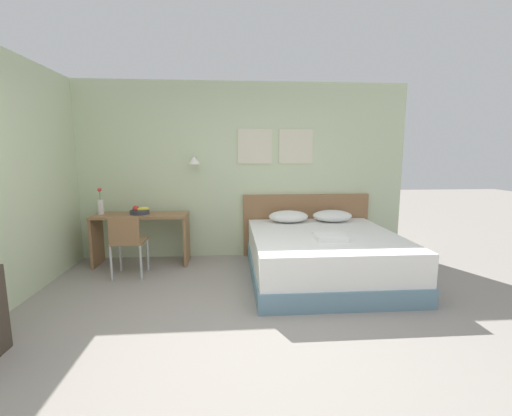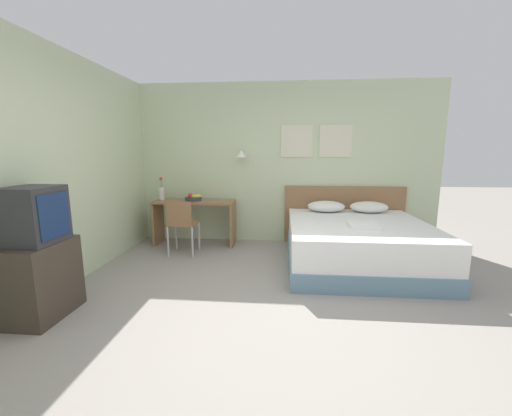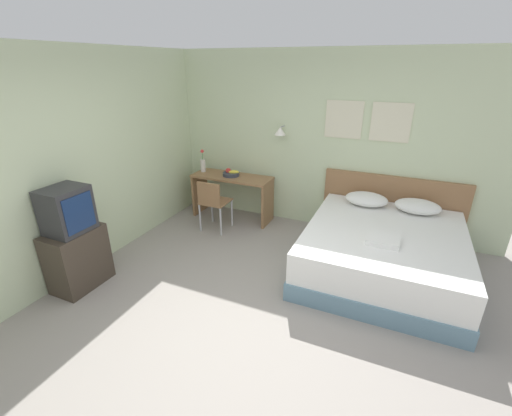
{
  "view_description": "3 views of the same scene",
  "coord_description": "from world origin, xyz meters",
  "px_view_note": "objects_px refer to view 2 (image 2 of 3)",
  "views": [
    {
      "loc": [
        -0.03,
        -2.66,
        1.59
      ],
      "look_at": [
        0.29,
        1.63,
        0.91
      ],
      "focal_mm": 24.0,
      "sensor_mm": 36.0,
      "label": 1
    },
    {
      "loc": [
        0.15,
        -2.72,
        1.51
      ],
      "look_at": [
        -0.21,
        1.26,
        0.81
      ],
      "focal_mm": 22.0,
      "sensor_mm": 36.0,
      "label": 2
    },
    {
      "loc": [
        1.21,
        -2.47,
        2.44
      ],
      "look_at": [
        -0.4,
        1.17,
        0.75
      ],
      "focal_mm": 24.0,
      "sensor_mm": 36.0,
      "label": 3
    }
  ],
  "objects_px": {
    "fruit_bowl": "(193,198)",
    "television": "(34,215)",
    "headboard": "(343,215)",
    "pillow_right": "(369,207)",
    "desk": "(195,213)",
    "bed": "(357,243)",
    "tv_stand": "(42,280)",
    "folded_towel_near_foot": "(363,225)",
    "pillow_left": "(326,206)",
    "desk_chair": "(182,222)",
    "flower_vase": "(162,192)"
  },
  "relations": [
    {
      "from": "pillow_right",
      "to": "desk_chair",
      "type": "distance_m",
      "value": 2.9
    },
    {
      "from": "headboard",
      "to": "flower_vase",
      "type": "bearing_deg",
      "value": -174.98
    },
    {
      "from": "desk_chair",
      "to": "tv_stand",
      "type": "distance_m",
      "value": 2.01
    },
    {
      "from": "pillow_right",
      "to": "flower_vase",
      "type": "bearing_deg",
      "value": 179.55
    },
    {
      "from": "bed",
      "to": "pillow_left",
      "type": "xyz_separation_m",
      "value": [
        -0.33,
        0.75,
        0.38
      ]
    },
    {
      "from": "bed",
      "to": "pillow_right",
      "type": "xyz_separation_m",
      "value": [
        0.33,
        0.75,
        0.38
      ]
    },
    {
      "from": "pillow_left",
      "to": "desk",
      "type": "bearing_deg",
      "value": 179.95
    },
    {
      "from": "folded_towel_near_foot",
      "to": "tv_stand",
      "type": "distance_m",
      "value": 3.5
    },
    {
      "from": "desk_chair",
      "to": "television",
      "type": "xyz_separation_m",
      "value": [
        -0.71,
        -1.87,
        0.46
      ]
    },
    {
      "from": "pillow_right",
      "to": "desk",
      "type": "bearing_deg",
      "value": 179.96
    },
    {
      "from": "headboard",
      "to": "flower_vase",
      "type": "height_order",
      "value": "flower_vase"
    },
    {
      "from": "desk_chair",
      "to": "flower_vase",
      "type": "height_order",
      "value": "flower_vase"
    },
    {
      "from": "fruit_bowl",
      "to": "tv_stand",
      "type": "bearing_deg",
      "value": -106.7
    },
    {
      "from": "headboard",
      "to": "folded_towel_near_foot",
      "type": "bearing_deg",
      "value": -90.52
    },
    {
      "from": "pillow_right",
      "to": "desk",
      "type": "relative_size",
      "value": 0.44
    },
    {
      "from": "headboard",
      "to": "tv_stand",
      "type": "height_order",
      "value": "headboard"
    },
    {
      "from": "fruit_bowl",
      "to": "television",
      "type": "xyz_separation_m",
      "value": [
        -0.73,
        -2.45,
        0.19
      ]
    },
    {
      "from": "television",
      "to": "tv_stand",
      "type": "bearing_deg",
      "value": 180.0
    },
    {
      "from": "pillow_left",
      "to": "fruit_bowl",
      "type": "xyz_separation_m",
      "value": [
        -2.15,
        0.01,
        0.1
      ]
    },
    {
      "from": "pillow_left",
      "to": "flower_vase",
      "type": "distance_m",
      "value": 2.7
    },
    {
      "from": "desk_chair",
      "to": "desk",
      "type": "bearing_deg",
      "value": 86.15
    },
    {
      "from": "television",
      "to": "headboard",
      "type": "bearing_deg",
      "value": 40.38
    },
    {
      "from": "bed",
      "to": "desk_chair",
      "type": "xyz_separation_m",
      "value": [
        -2.51,
        0.18,
        0.21
      ]
    },
    {
      "from": "pillow_right",
      "to": "fruit_bowl",
      "type": "distance_m",
      "value": 2.82
    },
    {
      "from": "pillow_left",
      "to": "desk_chair",
      "type": "bearing_deg",
      "value": -165.31
    },
    {
      "from": "fruit_bowl",
      "to": "tv_stand",
      "type": "distance_m",
      "value": 2.59
    },
    {
      "from": "desk_chair",
      "to": "tv_stand",
      "type": "xyz_separation_m",
      "value": [
        -0.71,
        -1.87,
        -0.15
      ]
    },
    {
      "from": "pillow_right",
      "to": "flower_vase",
      "type": "xyz_separation_m",
      "value": [
        -3.36,
        0.03,
        0.2
      ]
    },
    {
      "from": "headboard",
      "to": "television",
      "type": "relative_size",
      "value": 3.87
    },
    {
      "from": "flower_vase",
      "to": "desk",
      "type": "bearing_deg",
      "value": -2.53
    },
    {
      "from": "bed",
      "to": "desk",
      "type": "xyz_separation_m",
      "value": [
        -2.47,
        0.76,
        0.23
      ]
    },
    {
      "from": "fruit_bowl",
      "to": "folded_towel_near_foot",
      "type": "bearing_deg",
      "value": -23.31
    },
    {
      "from": "desk",
      "to": "television",
      "type": "xyz_separation_m",
      "value": [
        -0.75,
        -2.44,
        0.44
      ]
    },
    {
      "from": "flower_vase",
      "to": "television",
      "type": "relative_size",
      "value": 0.75
    },
    {
      "from": "desk",
      "to": "tv_stand",
      "type": "distance_m",
      "value": 2.56
    },
    {
      "from": "desk",
      "to": "tv_stand",
      "type": "relative_size",
      "value": 1.85
    },
    {
      "from": "folded_towel_near_foot",
      "to": "desk_chair",
      "type": "xyz_separation_m",
      "value": [
        -2.5,
        0.49,
        -0.12
      ]
    },
    {
      "from": "pillow_right",
      "to": "tv_stand",
      "type": "height_order",
      "value": "pillow_right"
    },
    {
      "from": "tv_stand",
      "to": "folded_towel_near_foot",
      "type": "bearing_deg",
      "value": 23.33
    },
    {
      "from": "bed",
      "to": "pillow_left",
      "type": "bearing_deg",
      "value": 113.71
    },
    {
      "from": "headboard",
      "to": "folded_towel_near_foot",
      "type": "xyz_separation_m",
      "value": [
        -0.01,
        -1.35,
        0.14
      ]
    },
    {
      "from": "pillow_right",
      "to": "flower_vase",
      "type": "relative_size",
      "value": 1.53
    },
    {
      "from": "fruit_bowl",
      "to": "flower_vase",
      "type": "distance_m",
      "value": 0.55
    },
    {
      "from": "fruit_bowl",
      "to": "tv_stand",
      "type": "height_order",
      "value": "fruit_bowl"
    },
    {
      "from": "pillow_right",
      "to": "desk_chair",
      "type": "xyz_separation_m",
      "value": [
        -2.84,
        -0.57,
        -0.17
      ]
    },
    {
      "from": "desk",
      "to": "bed",
      "type": "bearing_deg",
      "value": -17.02
    },
    {
      "from": "desk_chair",
      "to": "flower_vase",
      "type": "xyz_separation_m",
      "value": [
        -0.52,
        0.6,
        0.37
      ]
    },
    {
      "from": "flower_vase",
      "to": "tv_stand",
      "type": "distance_m",
      "value": 2.53
    },
    {
      "from": "desk",
      "to": "tv_stand",
      "type": "bearing_deg",
      "value": -107.07
    },
    {
      "from": "bed",
      "to": "headboard",
      "type": "bearing_deg",
      "value": 90.0
    }
  ]
}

